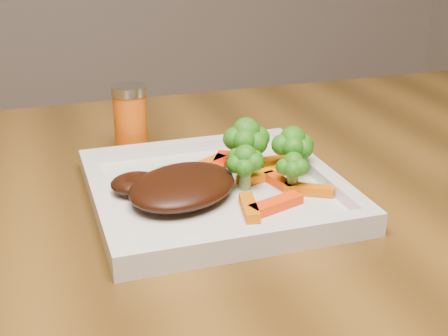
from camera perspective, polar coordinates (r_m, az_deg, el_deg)
name	(u,v)px	position (r m, az deg, el deg)	size (l,w,h in m)	color
plate	(216,195)	(0.70, -0.78, -2.44)	(0.27, 0.27, 0.01)	silver
steak	(183,186)	(0.67, -3.81, -1.66)	(0.13, 0.10, 0.03)	black
broccoli_0	(246,144)	(0.73, 2.02, 2.22)	(0.06, 0.06, 0.07)	#3A7A14
broccoli_1	(292,149)	(0.73, 6.24, 1.72)	(0.06, 0.06, 0.06)	#217713
broccoli_2	(293,166)	(0.68, 6.35, 0.15)	(0.04, 0.04, 0.06)	#147213
broccoli_3	(245,163)	(0.69, 1.95, 0.50)	(0.05, 0.05, 0.06)	#276A11
carrot_0	(276,204)	(0.65, 4.77, -3.31)	(0.06, 0.02, 0.01)	#FF3904
carrot_1	(309,190)	(0.69, 7.76, -1.98)	(0.05, 0.01, 0.01)	#D05B03
carrot_2	(249,207)	(0.64, 2.33, -3.62)	(0.05, 0.01, 0.01)	#D96003
carrot_3	(283,160)	(0.77, 5.42, 0.72)	(0.06, 0.02, 0.01)	#CA6103
carrot_4	(220,162)	(0.76, -0.32, 0.55)	(0.06, 0.01, 0.01)	#F72A04
carrot_5	(280,182)	(0.70, 5.14, -1.29)	(0.05, 0.01, 0.01)	#EC3D03
carrot_6	(260,176)	(0.72, 3.29, -0.74)	(0.06, 0.01, 0.01)	orange
spice_shaker	(131,120)	(0.83, -8.54, 4.37)	(0.04, 0.04, 0.09)	#C8500B
carrot_7	(208,164)	(0.75, -1.43, 0.39)	(0.05, 0.01, 0.01)	#FF5F04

